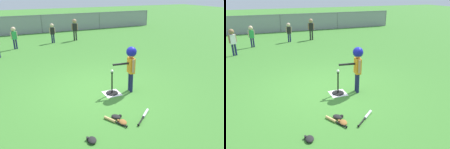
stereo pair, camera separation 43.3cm
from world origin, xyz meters
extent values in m
plane|color=#3D7A2D|center=(0.00, 0.00, 0.00)|extent=(60.00, 60.00, 0.00)
cube|color=white|center=(0.25, -0.30, 0.00)|extent=(0.44, 0.44, 0.01)
cylinder|color=black|center=(0.25, -0.30, 0.01)|extent=(0.32, 0.32, 0.03)
cylinder|color=black|center=(0.25, -0.30, 0.32)|extent=(0.04, 0.04, 0.58)
cylinder|color=black|center=(0.25, -0.30, 0.60)|extent=(0.06, 0.06, 0.02)
sphere|color=white|center=(0.25, -0.30, 0.65)|extent=(0.07, 0.07, 0.07)
cylinder|color=#191E4C|center=(0.77, -0.43, 0.27)|extent=(0.08, 0.08, 0.54)
cylinder|color=#191E4C|center=(0.79, -0.31, 0.27)|extent=(0.08, 0.08, 0.54)
cube|color=orange|center=(0.78, -0.37, 0.75)|extent=(0.17, 0.26, 0.42)
cylinder|color=tan|center=(0.76, -0.52, 0.78)|extent=(0.06, 0.06, 0.36)
cylinder|color=tan|center=(0.80, -0.22, 0.78)|extent=(0.06, 0.06, 0.36)
sphere|color=tan|center=(0.78, -0.37, 1.09)|extent=(0.24, 0.24, 0.24)
sphere|color=#141999|center=(0.78, -0.37, 1.12)|extent=(0.28, 0.28, 0.28)
cylinder|color=black|center=(0.57, -0.35, 0.81)|extent=(0.60, 0.13, 0.06)
cylinder|color=#191E4C|center=(0.10, 6.57, 0.23)|extent=(0.07, 0.07, 0.45)
cylinder|color=#191E4C|center=(0.00, 6.56, 0.23)|extent=(0.07, 0.07, 0.45)
cube|color=black|center=(0.05, 6.57, 0.63)|extent=(0.20, 0.13, 0.35)
cylinder|color=beige|center=(0.17, 6.57, 0.65)|extent=(0.05, 0.05, 0.30)
cylinder|color=beige|center=(-0.08, 6.56, 0.65)|extent=(0.05, 0.05, 0.30)
sphere|color=beige|center=(0.05, 6.57, 0.91)|extent=(0.20, 0.20, 0.20)
cylinder|color=#191E4C|center=(-1.77, 6.03, 0.23)|extent=(0.07, 0.07, 0.46)
cylinder|color=#191E4C|center=(-1.87, 6.00, 0.23)|extent=(0.07, 0.07, 0.46)
cube|color=green|center=(-1.82, 6.01, 0.64)|extent=(0.23, 0.18, 0.36)
cylinder|color=beige|center=(-1.70, 6.05, 0.67)|extent=(0.05, 0.05, 0.31)
cylinder|color=beige|center=(-1.94, 5.97, 0.67)|extent=(0.05, 0.05, 0.31)
sphere|color=beige|center=(-1.82, 6.01, 0.94)|extent=(0.21, 0.21, 0.21)
cylinder|color=#262626|center=(1.34, 6.66, 0.26)|extent=(0.08, 0.08, 0.52)
cylinder|color=#262626|center=(1.23, 6.68, 0.26)|extent=(0.08, 0.08, 0.52)
cube|color=black|center=(1.28, 6.67, 0.72)|extent=(0.25, 0.17, 0.40)
cylinder|color=tan|center=(1.43, 6.65, 0.75)|extent=(0.06, 0.06, 0.34)
cylinder|color=tan|center=(1.14, 6.69, 0.75)|extent=(0.06, 0.06, 0.34)
sphere|color=tan|center=(1.28, 6.67, 1.05)|extent=(0.23, 0.23, 0.23)
cylinder|color=silver|center=(0.48, -1.60, 0.03)|extent=(0.30, 0.27, 0.06)
cylinder|color=black|center=(0.21, -1.82, 0.03)|extent=(0.28, 0.24, 0.03)
cylinder|color=black|center=(0.08, -1.93, 0.03)|extent=(0.04, 0.05, 0.05)
cylinder|color=#DBB266|center=(-0.36, -1.49, 0.03)|extent=(0.19, 0.29, 0.06)
cylinder|color=black|center=(-0.23, -1.75, 0.03)|extent=(0.16, 0.27, 0.03)
cylinder|color=black|center=(-0.16, -1.88, 0.03)|extent=(0.05, 0.04, 0.05)
ellipsoid|color=brown|center=(-0.16, -1.71, 0.04)|extent=(0.17, 0.23, 0.07)
cube|color=brown|center=(-0.23, -1.64, 0.04)|extent=(0.04, 0.05, 0.06)
ellipsoid|color=black|center=(-0.95, -2.00, 0.04)|extent=(0.19, 0.24, 0.07)
cube|color=black|center=(-1.01, -1.92, 0.04)|extent=(0.05, 0.06, 0.06)
ellipsoid|color=black|center=(-0.20, -1.46, 0.04)|extent=(0.26, 0.27, 0.07)
cube|color=black|center=(-0.10, -1.48, 0.04)|extent=(0.06, 0.06, 0.06)
cylinder|color=slate|center=(0.00, 9.78, 0.57)|extent=(0.06, 0.06, 1.15)
cylinder|color=slate|center=(4.00, 9.78, 0.57)|extent=(0.06, 0.06, 1.15)
cylinder|color=slate|center=(8.00, 9.78, 0.57)|extent=(0.06, 0.06, 1.15)
cube|color=gray|center=(0.00, 9.78, 1.09)|extent=(16.00, 0.03, 0.03)
cube|color=gray|center=(0.00, 9.78, 0.57)|extent=(16.00, 0.01, 1.15)
camera|label=1|loc=(-2.06, -5.21, 2.63)|focal=35.54mm
camera|label=2|loc=(-1.66, -5.38, 2.63)|focal=35.54mm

